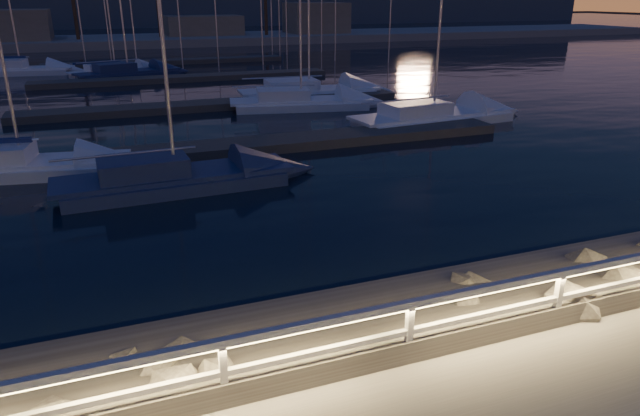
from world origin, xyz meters
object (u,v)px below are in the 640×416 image
(sailboat_f, at_px, (16,164))
(sailboat_k, at_px, (113,71))
(sailboat_h, at_px, (430,116))
(sailboat_n, at_px, (18,69))
(sailboat_j, at_px, (126,73))
(guard_rail, at_px, (510,295))
(sailboat_c, at_px, (297,101))
(sailboat_l, at_px, (305,91))
(sailboat_b, at_px, (169,177))

(sailboat_f, bearing_deg, sailboat_k, 91.21)
(sailboat_f, distance_m, sailboat_k, 27.31)
(sailboat_h, distance_m, sailboat_k, 28.46)
(sailboat_n, bearing_deg, sailboat_h, -43.59)
(sailboat_j, bearing_deg, guard_rail, -103.20)
(sailboat_c, relative_size, sailboat_k, 1.12)
(sailboat_h, distance_m, sailboat_l, 10.17)
(sailboat_c, xyz_separation_m, sailboat_h, (4.94, -6.26, 0.01))
(guard_rail, distance_m, sailboat_c, 24.58)
(sailboat_b, height_order, sailboat_c, sailboat_c)
(sailboat_f, xyz_separation_m, sailboat_j, (5.14, 25.45, 0.02))
(sailboat_f, relative_size, sailboat_l, 0.84)
(sailboat_c, height_order, sailboat_l, sailboat_l)
(guard_rail, distance_m, sailboat_f, 18.14)
(sailboat_c, distance_m, sailboat_n, 27.76)
(sailboat_c, relative_size, sailboat_h, 0.92)
(sailboat_b, relative_size, sailboat_l, 0.89)
(sailboat_b, relative_size, sailboat_c, 0.97)
(sailboat_b, xyz_separation_m, sailboat_l, (10.36, 15.57, -0.01))
(sailboat_l, bearing_deg, sailboat_k, 129.93)
(sailboat_c, height_order, sailboat_n, sailboat_c)
(sailboat_h, bearing_deg, sailboat_k, 114.79)
(sailboat_h, distance_m, sailboat_n, 35.73)
(sailboat_f, distance_m, sailboat_h, 18.70)
(sailboat_n, bearing_deg, sailboat_c, -43.96)
(sailboat_j, relative_size, sailboat_k, 1.11)
(sailboat_f, distance_m, sailboat_j, 25.96)
(sailboat_k, height_order, sailboat_n, sailboat_n)
(sailboat_n, bearing_deg, sailboat_j, -24.54)
(guard_rail, height_order, sailboat_h, sailboat_h)
(sailboat_j, bearing_deg, sailboat_n, 127.09)
(sailboat_c, xyz_separation_m, sailboat_j, (-8.47, 16.83, 0.02))
(sailboat_b, distance_m, sailboat_c, 14.95)
(sailboat_l, xyz_separation_m, sailboat_n, (-18.25, 18.90, 0.01))
(guard_rail, height_order, sailboat_c, sailboat_c)
(sailboat_c, bearing_deg, sailboat_k, 128.14)
(sailboat_h, bearing_deg, sailboat_b, -161.78)
(sailboat_b, relative_size, sailboat_f, 1.06)
(sailboat_j, height_order, sailboat_n, sailboat_j)
(sailboat_j, bearing_deg, sailboat_f, -120.37)
(sailboat_b, bearing_deg, sailboat_k, 88.96)
(sailboat_c, bearing_deg, sailboat_n, 137.79)
(sailboat_b, relative_size, sailboat_n, 0.98)
(sailboat_k, relative_size, sailboat_l, 0.82)
(sailboat_k, bearing_deg, sailboat_c, -81.60)
(guard_rail, bearing_deg, sailboat_k, 96.70)
(sailboat_c, bearing_deg, sailboat_h, -40.56)
(sailboat_f, bearing_deg, guard_rail, -49.00)
(sailboat_c, height_order, sailboat_f, sailboat_c)
(sailboat_j, xyz_separation_m, sailboat_l, (10.17, -13.45, -0.01))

